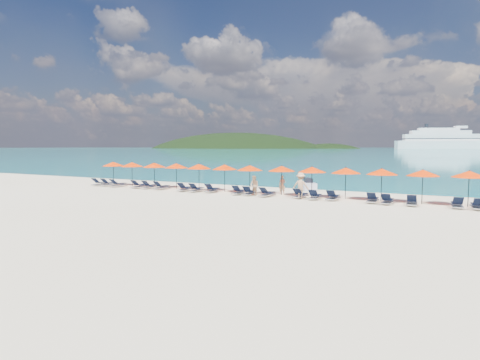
% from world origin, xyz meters
% --- Properties ---
extents(ground, '(1400.00, 1400.00, 0.00)m').
position_xyz_m(ground, '(0.00, 0.00, 0.00)').
color(ground, beige).
extents(sea, '(1600.00, 1300.00, 0.01)m').
position_xyz_m(sea, '(0.00, 660.00, 0.01)').
color(sea, '#1FA9B2').
rests_on(sea, ground).
extents(headland_main, '(374.00, 242.00, 126.50)m').
position_xyz_m(headland_main, '(-300.00, 540.00, -38.00)').
color(headland_main, black).
rests_on(headland_main, ground).
extents(headland_small, '(162.00, 126.00, 85.50)m').
position_xyz_m(headland_small, '(-150.00, 560.00, -35.00)').
color(headland_small, black).
rests_on(headland_small, ground).
extents(cruise_ship, '(147.42, 69.27, 41.10)m').
position_xyz_m(cruise_ship, '(11.38, 604.61, 10.70)').
color(cruise_ship, white).
rests_on(cruise_ship, ground).
extents(jetski, '(2.28, 2.89, 0.98)m').
position_xyz_m(jetski, '(3.11, 9.48, 0.40)').
color(jetski, silver).
rests_on(jetski, ground).
extents(beachgoer_a, '(0.57, 0.40, 1.47)m').
position_xyz_m(beachgoer_a, '(2.39, 5.47, 0.73)').
color(beachgoer_a, tan).
rests_on(beachgoer_a, ground).
extents(beachgoer_b, '(0.82, 0.60, 1.51)m').
position_xyz_m(beachgoer_b, '(0.85, 3.70, 0.76)').
color(beachgoer_b, tan).
rests_on(beachgoer_b, ground).
extents(beachgoer_c, '(1.25, 0.66, 1.86)m').
position_xyz_m(beachgoer_c, '(4.56, 3.61, 0.93)').
color(beachgoer_c, tan).
rests_on(beachgoer_c, ground).
extents(umbrella_0, '(2.10, 2.10, 2.28)m').
position_xyz_m(umbrella_0, '(-14.80, 4.82, 2.02)').
color(umbrella_0, black).
rests_on(umbrella_0, ground).
extents(umbrella_1, '(2.10, 2.10, 2.28)m').
position_xyz_m(umbrella_1, '(-12.46, 4.86, 2.02)').
color(umbrella_1, black).
rests_on(umbrella_1, ground).
extents(umbrella_2, '(2.10, 2.10, 2.28)m').
position_xyz_m(umbrella_2, '(-9.92, 5.01, 2.02)').
color(umbrella_2, black).
rests_on(umbrella_2, ground).
extents(umbrella_3, '(2.10, 2.10, 2.28)m').
position_xyz_m(umbrella_3, '(-7.39, 4.96, 2.02)').
color(umbrella_3, black).
rests_on(umbrella_3, ground).
extents(umbrella_4, '(2.10, 2.10, 2.28)m').
position_xyz_m(umbrella_4, '(-4.97, 4.91, 2.02)').
color(umbrella_4, black).
rests_on(umbrella_4, ground).
extents(umbrella_5, '(2.10, 2.10, 2.28)m').
position_xyz_m(umbrella_5, '(-2.46, 4.92, 2.02)').
color(umbrella_5, black).
rests_on(umbrella_5, ground).
extents(umbrella_6, '(2.10, 2.10, 2.28)m').
position_xyz_m(umbrella_6, '(-0.10, 4.82, 2.02)').
color(umbrella_6, black).
rests_on(umbrella_6, ground).
extents(umbrella_7, '(2.10, 2.10, 2.28)m').
position_xyz_m(umbrella_7, '(2.49, 5.10, 2.02)').
color(umbrella_7, black).
rests_on(umbrella_7, ground).
extents(umbrella_8, '(2.10, 2.10, 2.28)m').
position_xyz_m(umbrella_8, '(4.93, 4.96, 2.02)').
color(umbrella_8, black).
rests_on(umbrella_8, ground).
extents(umbrella_9, '(2.10, 2.10, 2.28)m').
position_xyz_m(umbrella_9, '(7.39, 4.99, 2.02)').
color(umbrella_9, black).
rests_on(umbrella_9, ground).
extents(umbrella_10, '(2.10, 2.10, 2.28)m').
position_xyz_m(umbrella_10, '(9.83, 4.87, 2.02)').
color(umbrella_10, black).
rests_on(umbrella_10, ground).
extents(umbrella_11, '(2.10, 2.10, 2.28)m').
position_xyz_m(umbrella_11, '(12.35, 4.85, 2.02)').
color(umbrella_11, black).
rests_on(umbrella_11, ground).
extents(umbrella_12, '(2.10, 2.10, 2.28)m').
position_xyz_m(umbrella_12, '(14.94, 4.94, 2.02)').
color(umbrella_12, black).
rests_on(umbrella_12, ground).
extents(lounger_0, '(0.72, 1.73, 0.66)m').
position_xyz_m(lounger_0, '(-15.37, 3.61, 0.24)').
color(lounger_0, silver).
rests_on(lounger_0, ground).
extents(lounger_1, '(0.62, 1.70, 0.66)m').
position_xyz_m(lounger_1, '(-14.29, 3.69, 0.24)').
color(lounger_1, silver).
rests_on(lounger_1, ground).
extents(lounger_2, '(0.72, 1.73, 0.66)m').
position_xyz_m(lounger_2, '(-12.99, 3.58, 0.24)').
color(lounger_2, silver).
rests_on(lounger_2, ground).
extents(lounger_3, '(0.64, 1.71, 0.66)m').
position_xyz_m(lounger_3, '(-10.55, 3.65, 0.24)').
color(lounger_3, silver).
rests_on(lounger_3, ground).
extents(lounger_4, '(0.72, 1.73, 0.66)m').
position_xyz_m(lounger_4, '(-9.40, 3.72, 0.24)').
color(lounger_4, silver).
rests_on(lounger_4, ground).
extents(lounger_5, '(0.69, 1.73, 0.66)m').
position_xyz_m(lounger_5, '(-8.05, 3.71, 0.24)').
color(lounger_5, silver).
rests_on(lounger_5, ground).
extents(lounger_6, '(0.75, 1.74, 0.66)m').
position_xyz_m(lounger_6, '(-5.54, 3.63, 0.24)').
color(lounger_6, silver).
rests_on(lounger_6, ground).
extents(lounger_7, '(0.69, 1.72, 0.66)m').
position_xyz_m(lounger_7, '(-4.36, 3.61, 0.24)').
color(lounger_7, silver).
rests_on(lounger_7, ground).
extents(lounger_8, '(0.74, 1.74, 0.66)m').
position_xyz_m(lounger_8, '(-3.03, 3.88, 0.24)').
color(lounger_8, silver).
rests_on(lounger_8, ground).
extents(lounger_9, '(0.71, 1.73, 0.66)m').
position_xyz_m(lounger_9, '(-0.47, 3.72, 0.24)').
color(lounger_9, silver).
rests_on(lounger_9, ground).
extents(lounger_10, '(0.70, 1.73, 0.66)m').
position_xyz_m(lounger_10, '(0.50, 3.63, 0.24)').
color(lounger_10, silver).
rests_on(lounger_10, ground).
extents(lounger_11, '(0.78, 1.75, 0.66)m').
position_xyz_m(lounger_11, '(1.97, 3.56, 0.24)').
color(lounger_11, silver).
rests_on(lounger_11, ground).
extents(lounger_12, '(0.74, 1.74, 0.66)m').
position_xyz_m(lounger_12, '(4.46, 3.88, 0.24)').
color(lounger_12, silver).
rests_on(lounger_12, ground).
extents(lounger_13, '(0.69, 1.72, 0.66)m').
position_xyz_m(lounger_13, '(5.59, 3.71, 0.24)').
color(lounger_13, silver).
rests_on(lounger_13, ground).
extents(lounger_14, '(0.64, 1.71, 0.66)m').
position_xyz_m(lounger_14, '(6.82, 3.89, 0.24)').
color(lounger_14, silver).
rests_on(lounger_14, ground).
extents(lounger_15, '(0.65, 1.71, 0.66)m').
position_xyz_m(lounger_15, '(9.45, 3.87, 0.24)').
color(lounger_15, silver).
rests_on(lounger_15, ground).
extents(lounger_16, '(0.67, 1.72, 0.66)m').
position_xyz_m(lounger_16, '(10.41, 3.64, 0.24)').
color(lounger_16, silver).
rests_on(lounger_16, ground).
extents(lounger_17, '(0.72, 1.73, 0.66)m').
position_xyz_m(lounger_17, '(11.85, 3.75, 0.24)').
color(lounger_17, silver).
rests_on(lounger_17, ground).
extents(lounger_18, '(0.78, 1.75, 0.66)m').
position_xyz_m(lounger_18, '(14.34, 3.89, 0.24)').
color(lounger_18, silver).
rests_on(lounger_18, ground).
extents(lounger_19, '(0.77, 1.75, 0.66)m').
position_xyz_m(lounger_19, '(15.39, 3.87, 0.24)').
color(lounger_19, silver).
rests_on(lounger_19, ground).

